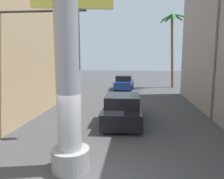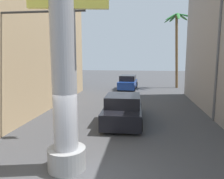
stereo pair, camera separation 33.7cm
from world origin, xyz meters
The scene contains 9 objects.
ground_plane centered at (0.00, 10.00, 0.00)m, with size 83.46×83.46×0.00m, color #424244.
neon_sign_pole centered at (-0.90, 0.92, 4.51)m, with size 2.70×1.23×10.14m.
street_lamp centered at (5.31, 7.27, 4.74)m, with size 2.20×0.28×7.99m.
traffic_light_mast centered at (-4.14, 3.82, 3.99)m, with size 4.73×0.32×5.67m.
car_lead centered at (0.48, 6.47, 0.70)m, with size 2.20×5.17×1.56m.
car_far centered at (-0.04, 18.94, 0.74)m, with size 2.13×4.43×1.56m.
palm_tree_far_right centered at (5.41, 20.72, 5.81)m, with size 3.24×3.27×8.51m.
palm_tree_mid_left centered at (-5.73, 10.48, 3.99)m, with size 2.50×2.51×6.81m.
pedestrian_far_left centered at (-5.10, 13.76, 1.00)m, with size 0.45×0.45×1.70m.
Camera 1 is at (1.12, -5.57, 3.64)m, focal length 35.00 mm.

